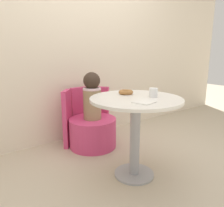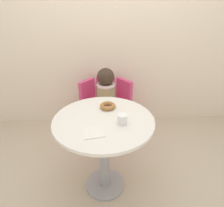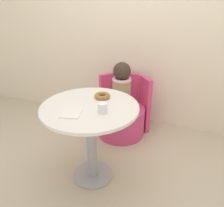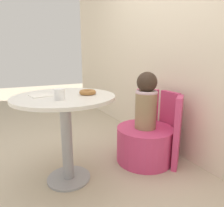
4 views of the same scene
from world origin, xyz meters
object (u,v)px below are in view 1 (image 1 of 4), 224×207
object	(u,v)px
round_table	(135,116)
child_figure	(92,96)
cup	(153,93)
donut	(126,92)
tub_chair	(93,132)

from	to	relation	value
round_table	child_figure	size ratio (longest dim) A/B	1.45
cup	child_figure	bearing A→B (deg)	97.59
donut	child_figure	bearing A→B (deg)	90.83
tub_chair	round_table	bearing A→B (deg)	-92.10
tub_chair	child_figure	xyz separation A→B (m)	(0.00, 0.00, 0.44)
tub_chair	cup	size ratio (longest dim) A/B	7.18
tub_chair	cup	world-z (taller)	cup
round_table	tub_chair	bearing A→B (deg)	87.90
tub_chair	cup	bearing A→B (deg)	-82.41
tub_chair	donut	xyz separation A→B (m)	(0.01, -0.58, 0.57)
donut	cup	size ratio (longest dim) A/B	1.73
round_table	child_figure	xyz separation A→B (m)	(0.03, 0.76, 0.05)
tub_chair	child_figure	world-z (taller)	child_figure
round_table	donut	bearing A→B (deg)	78.36
round_table	child_figure	world-z (taller)	child_figure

